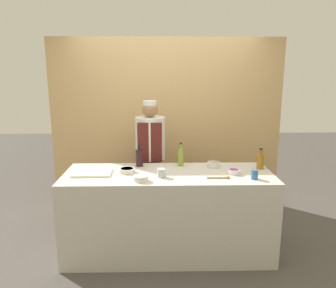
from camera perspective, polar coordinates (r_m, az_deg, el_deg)
The scene contains 15 objects.
ground_plane at distance 3.85m, azimuth 0.05°, elevation -18.10°, with size 14.00×14.00×0.00m, color #4C4742.
cabinet_wall at distance 4.60m, azimuth -0.30°, elevation 3.07°, with size 3.15×0.18×2.40m.
counter at distance 3.64m, azimuth 0.06°, elevation -11.93°, with size 2.20×0.78×0.91m.
sauce_bowl_brown at distance 3.50m, azimuth -7.14°, elevation -4.55°, with size 0.16×0.16×0.05m.
sauce_bowl_red at distance 3.70m, azimuth 7.95°, elevation -3.53°, with size 0.14×0.14×0.06m.
sauce_bowl_purple at distance 3.50m, azimuth 11.42°, elevation -4.73°, with size 0.13×0.13×0.05m.
sauce_bowl_green at distance 3.23m, azimuth -4.77°, elevation -5.95°, with size 0.14×0.14×0.05m.
cutting_board at distance 3.53m, azimuth -13.06°, elevation -4.94°, with size 0.40×0.26×0.02m.
bottle_oil at distance 3.71m, azimuth 2.24°, elevation -2.23°, with size 0.07×0.07×0.27m.
bottle_amber at distance 3.74m, azimuth 15.79°, elevation -2.82°, with size 0.08×0.08×0.23m.
bottle_wine at distance 3.70m, azimuth -5.00°, elevation -2.33°, with size 0.08×0.08×0.26m.
cup_blue at distance 3.38m, azimuth 14.82°, elevation -5.13°, with size 0.07×0.07×0.10m.
cup_steel at distance 3.33m, azimuth -1.17°, elevation -5.06°, with size 0.09×0.09×0.09m.
wooden_spoon at distance 3.34m, azimuth 9.30°, elevation -5.76°, with size 0.24×0.04×0.02m.
chef_center at distance 4.14m, azimuth -3.08°, elevation -2.78°, with size 0.37×0.37×1.61m.
Camera 1 is at (-0.08, -3.30, 1.97)m, focal length 35.00 mm.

